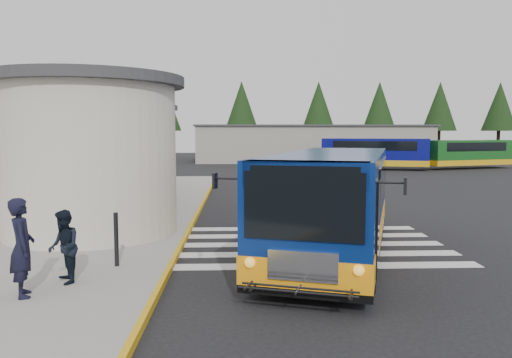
{
  "coord_description": "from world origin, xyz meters",
  "views": [
    {
      "loc": [
        -2.43,
        -15.05,
        3.22
      ],
      "look_at": [
        -1.92,
        -0.5,
        1.9
      ],
      "focal_mm": 35.0,
      "sensor_mm": 36.0,
      "label": 1
    }
  ],
  "objects_px": {
    "pedestrian_a": "(22,247)",
    "far_bus_b": "(467,153)",
    "transit_bus": "(333,206)",
    "far_bus_a": "(375,152)",
    "bollard": "(116,239)",
    "pedestrian_b": "(64,247)"
  },
  "relations": [
    {
      "from": "pedestrian_a",
      "to": "far_bus_b",
      "type": "relative_size",
      "value": 0.21
    },
    {
      "from": "far_bus_b",
      "to": "bollard",
      "type": "bearing_deg",
      "value": 126.51
    },
    {
      "from": "pedestrian_b",
      "to": "far_bus_b",
      "type": "height_order",
      "value": "far_bus_b"
    },
    {
      "from": "bollard",
      "to": "far_bus_b",
      "type": "xyz_separation_m",
      "value": [
        24.06,
        34.03,
        0.69
      ]
    },
    {
      "from": "bollard",
      "to": "far_bus_b",
      "type": "relative_size",
      "value": 0.14
    },
    {
      "from": "far_bus_a",
      "to": "pedestrian_b",
      "type": "bearing_deg",
      "value": 173.54
    },
    {
      "from": "pedestrian_a",
      "to": "far_bus_a",
      "type": "distance_m",
      "value": 38.88
    },
    {
      "from": "far_bus_a",
      "to": "far_bus_b",
      "type": "xyz_separation_m",
      "value": [
        8.9,
        0.9,
        -0.09
      ]
    },
    {
      "from": "transit_bus",
      "to": "pedestrian_b",
      "type": "bearing_deg",
      "value": -137.54
    },
    {
      "from": "pedestrian_b",
      "to": "bollard",
      "type": "relative_size",
      "value": 1.21
    },
    {
      "from": "transit_bus",
      "to": "far_bus_a",
      "type": "relative_size",
      "value": 1.03
    },
    {
      "from": "pedestrian_b",
      "to": "bollard",
      "type": "bearing_deg",
      "value": 123.78
    },
    {
      "from": "transit_bus",
      "to": "bollard",
      "type": "xyz_separation_m",
      "value": [
        -5.34,
        -1.51,
        -0.53
      ]
    },
    {
      "from": "transit_bus",
      "to": "far_bus_a",
      "type": "distance_m",
      "value": 33.11
    },
    {
      "from": "pedestrian_a",
      "to": "far_bus_b",
      "type": "bearing_deg",
      "value": -58.98
    },
    {
      "from": "pedestrian_a",
      "to": "pedestrian_b",
      "type": "distance_m",
      "value": 0.97
    },
    {
      "from": "pedestrian_a",
      "to": "transit_bus",
      "type": "bearing_deg",
      "value": -85.07
    },
    {
      "from": "transit_bus",
      "to": "far_bus_b",
      "type": "height_order",
      "value": "transit_bus"
    },
    {
      "from": "bollard",
      "to": "far_bus_a",
      "type": "xyz_separation_m",
      "value": [
        15.15,
        33.13,
        0.78
      ]
    },
    {
      "from": "transit_bus",
      "to": "far_bus_a",
      "type": "bearing_deg",
      "value": 90.38
    },
    {
      "from": "bollard",
      "to": "far_bus_a",
      "type": "distance_m",
      "value": 36.44
    },
    {
      "from": "pedestrian_a",
      "to": "pedestrian_b",
      "type": "height_order",
      "value": "pedestrian_a"
    }
  ]
}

